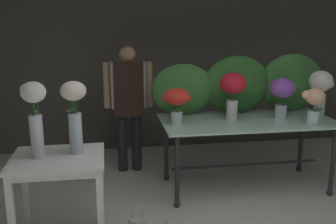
{
  "coord_description": "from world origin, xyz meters",
  "views": [
    {
      "loc": [
        -0.97,
        -2.11,
        1.88
      ],
      "look_at": [
        -0.42,
        1.32,
        1.04
      ],
      "focal_mm": 41.69,
      "sensor_mm": 36.0,
      "label": 1
    }
  ],
  "objects_px": {
    "display_table_glass": "(247,130)",
    "florist": "(128,95)",
    "vase_crimson_stock": "(233,89)",
    "vase_white_roses_tall": "(35,113)",
    "vase_scarlet_tulips": "(177,101)",
    "vase_peach_carnations": "(314,103)",
    "vase_ivory_dahlias": "(321,88)",
    "vase_violet_hydrangea": "(282,92)",
    "vase_cream_lisianthus_tall": "(74,112)",
    "side_table_white": "(58,169)"
  },
  "relations": [
    {
      "from": "florist",
      "to": "vase_scarlet_tulips",
      "type": "distance_m",
      "value": 0.92
    },
    {
      "from": "display_table_glass",
      "to": "vase_peach_carnations",
      "type": "relative_size",
      "value": 4.92
    },
    {
      "from": "florist",
      "to": "vase_crimson_stock",
      "type": "bearing_deg",
      "value": -33.81
    },
    {
      "from": "vase_cream_lisianthus_tall",
      "to": "display_table_glass",
      "type": "bearing_deg",
      "value": 24.47
    },
    {
      "from": "vase_ivory_dahlias",
      "to": "display_table_glass",
      "type": "bearing_deg",
      "value": -178.44
    },
    {
      "from": "vase_scarlet_tulips",
      "to": "vase_cream_lisianthus_tall",
      "type": "distance_m",
      "value": 1.23
    },
    {
      "from": "florist",
      "to": "vase_ivory_dahlias",
      "type": "xyz_separation_m",
      "value": [
        2.1,
        -0.71,
        0.15
      ]
    },
    {
      "from": "vase_crimson_stock",
      "to": "vase_white_roses_tall",
      "type": "relative_size",
      "value": 0.85
    },
    {
      "from": "vase_white_roses_tall",
      "to": "vase_ivory_dahlias",
      "type": "bearing_deg",
      "value": 16.97
    },
    {
      "from": "florist",
      "to": "vase_cream_lisianthus_tall",
      "type": "bearing_deg",
      "value": -108.75
    },
    {
      "from": "vase_peach_carnations",
      "to": "vase_cream_lisianthus_tall",
      "type": "relative_size",
      "value": 0.64
    },
    {
      "from": "display_table_glass",
      "to": "vase_violet_hydrangea",
      "type": "relative_size",
      "value": 4.25
    },
    {
      "from": "vase_scarlet_tulips",
      "to": "vase_crimson_stock",
      "type": "height_order",
      "value": "vase_crimson_stock"
    },
    {
      "from": "vase_scarlet_tulips",
      "to": "vase_peach_carnations",
      "type": "height_order",
      "value": "vase_peach_carnations"
    },
    {
      "from": "vase_violet_hydrangea",
      "to": "side_table_white",
      "type": "bearing_deg",
      "value": -159.12
    },
    {
      "from": "display_table_glass",
      "to": "vase_scarlet_tulips",
      "type": "distance_m",
      "value": 0.89
    },
    {
      "from": "display_table_glass",
      "to": "vase_violet_hydrangea",
      "type": "distance_m",
      "value": 0.57
    },
    {
      "from": "vase_white_roses_tall",
      "to": "vase_crimson_stock",
      "type": "bearing_deg",
      "value": 24.82
    },
    {
      "from": "florist",
      "to": "vase_cream_lisianthus_tall",
      "type": "relative_size",
      "value": 2.61
    },
    {
      "from": "vase_ivory_dahlias",
      "to": "vase_cream_lisianthus_tall",
      "type": "relative_size",
      "value": 0.86
    },
    {
      "from": "side_table_white",
      "to": "florist",
      "type": "relative_size",
      "value": 0.51
    },
    {
      "from": "vase_ivory_dahlias",
      "to": "vase_white_roses_tall",
      "type": "distance_m",
      "value": 3.06
    },
    {
      "from": "vase_peach_carnations",
      "to": "vase_white_roses_tall",
      "type": "bearing_deg",
      "value": -167.73
    },
    {
      "from": "vase_scarlet_tulips",
      "to": "vase_white_roses_tall",
      "type": "distance_m",
      "value": 1.51
    },
    {
      "from": "vase_crimson_stock",
      "to": "vase_cream_lisianthus_tall",
      "type": "xyz_separation_m",
      "value": [
        -1.6,
        -0.82,
        0.0
      ]
    },
    {
      "from": "vase_crimson_stock",
      "to": "vase_white_roses_tall",
      "type": "height_order",
      "value": "vase_white_roses_tall"
    },
    {
      "from": "florist",
      "to": "vase_white_roses_tall",
      "type": "distance_m",
      "value": 1.81
    },
    {
      "from": "vase_peach_carnations",
      "to": "vase_ivory_dahlias",
      "type": "xyz_separation_m",
      "value": [
        0.24,
        0.31,
        0.09
      ]
    },
    {
      "from": "display_table_glass",
      "to": "vase_scarlet_tulips",
      "type": "xyz_separation_m",
      "value": [
        -0.8,
        -0.06,
        0.37
      ]
    },
    {
      "from": "vase_ivory_dahlias",
      "to": "vase_white_roses_tall",
      "type": "xyz_separation_m",
      "value": [
        -2.92,
        -0.89,
        0.05
      ]
    },
    {
      "from": "vase_violet_hydrangea",
      "to": "vase_peach_carnations",
      "type": "distance_m",
      "value": 0.37
    },
    {
      "from": "display_table_glass",
      "to": "florist",
      "type": "bearing_deg",
      "value": 149.87
    },
    {
      "from": "vase_ivory_dahlias",
      "to": "vase_peach_carnations",
      "type": "bearing_deg",
      "value": -128.21
    },
    {
      "from": "vase_peach_carnations",
      "to": "vase_crimson_stock",
      "type": "bearing_deg",
      "value": 159.4
    },
    {
      "from": "side_table_white",
      "to": "vase_white_roses_tall",
      "type": "height_order",
      "value": "vase_white_roses_tall"
    },
    {
      "from": "vase_peach_carnations",
      "to": "vase_cream_lisianthus_tall",
      "type": "xyz_separation_m",
      "value": [
        -2.38,
        -0.52,
        0.12
      ]
    },
    {
      "from": "vase_white_roses_tall",
      "to": "vase_scarlet_tulips",
      "type": "bearing_deg",
      "value": 32.34
    },
    {
      "from": "florist",
      "to": "vase_white_roses_tall",
      "type": "xyz_separation_m",
      "value": [
        -0.82,
        -1.6,
        0.2
      ]
    },
    {
      "from": "vase_crimson_stock",
      "to": "vase_ivory_dahlias",
      "type": "relative_size",
      "value": 1.0
    },
    {
      "from": "side_table_white",
      "to": "vase_peach_carnations",
      "type": "relative_size",
      "value": 2.07
    },
    {
      "from": "vase_peach_carnations",
      "to": "vase_ivory_dahlias",
      "type": "bearing_deg",
      "value": 51.79
    },
    {
      "from": "display_table_glass",
      "to": "vase_cream_lisianthus_tall",
      "type": "height_order",
      "value": "vase_cream_lisianthus_tall"
    },
    {
      "from": "vase_crimson_stock",
      "to": "vase_peach_carnations",
      "type": "bearing_deg",
      "value": -20.6
    },
    {
      "from": "vase_crimson_stock",
      "to": "vase_white_roses_tall",
      "type": "distance_m",
      "value": 2.09
    },
    {
      "from": "side_table_white",
      "to": "vase_ivory_dahlias",
      "type": "distance_m",
      "value": 2.94
    },
    {
      "from": "display_table_glass",
      "to": "florist",
      "type": "relative_size",
      "value": 1.2
    },
    {
      "from": "vase_violet_hydrangea",
      "to": "vase_white_roses_tall",
      "type": "xyz_separation_m",
      "value": [
        -2.47,
        -0.88,
        0.07
      ]
    },
    {
      "from": "side_table_white",
      "to": "vase_crimson_stock",
      "type": "relative_size",
      "value": 1.53
    },
    {
      "from": "side_table_white",
      "to": "vase_cream_lisianthus_tall",
      "type": "height_order",
      "value": "vase_cream_lisianthus_tall"
    },
    {
      "from": "vase_violet_hydrangea",
      "to": "vase_cream_lisianthus_tall",
      "type": "relative_size",
      "value": 0.74
    }
  ]
}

